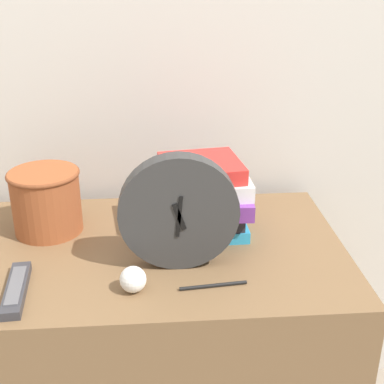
# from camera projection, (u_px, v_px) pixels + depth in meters

# --- Properties ---
(wall_back) EXTENTS (6.00, 0.04, 2.40)m
(wall_back) POSITION_uv_depth(u_px,v_px,m) (122.00, 46.00, 1.49)
(wall_back) COLOR beige
(wall_back) RESTS_ON ground_plane
(desk) EXTENTS (1.09, 0.60, 0.77)m
(desk) POSITION_uv_depth(u_px,v_px,m) (132.00, 369.00, 1.48)
(desk) COLOR brown
(desk) RESTS_ON ground_plane
(desk_clock) EXTENTS (0.27, 0.05, 0.27)m
(desk_clock) POSITION_uv_depth(u_px,v_px,m) (179.00, 212.00, 1.20)
(desk_clock) COLOR #333333
(desk_clock) RESTS_ON desk
(book_stack) EXTENTS (0.25, 0.21, 0.20)m
(book_stack) POSITION_uv_depth(u_px,v_px,m) (204.00, 197.00, 1.36)
(book_stack) COLOR #2D9ED1
(book_stack) RESTS_ON desk
(basket) EXTENTS (0.18, 0.18, 0.17)m
(basket) POSITION_uv_depth(u_px,v_px,m) (46.00, 199.00, 1.37)
(basket) COLOR #994C28
(basket) RESTS_ON desk
(tv_remote) EXTENTS (0.06, 0.20, 0.02)m
(tv_remote) POSITION_uv_depth(u_px,v_px,m) (16.00, 289.00, 1.14)
(tv_remote) COLOR #333338
(tv_remote) RESTS_ON desk
(crumpled_paper_ball) EXTENTS (0.06, 0.06, 0.06)m
(crumpled_paper_ball) POSITION_uv_depth(u_px,v_px,m) (133.00, 279.00, 1.14)
(crumpled_paper_ball) COLOR white
(crumpled_paper_ball) RESTS_ON desk
(pen) EXTENTS (0.15, 0.02, 0.01)m
(pen) POSITION_uv_depth(u_px,v_px,m) (213.00, 286.00, 1.17)
(pen) COLOR black
(pen) RESTS_ON desk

